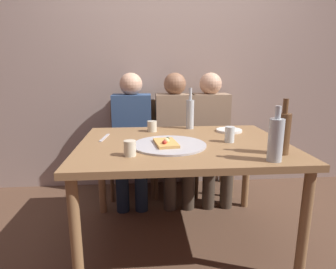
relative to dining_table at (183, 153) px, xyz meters
name	(u,v)px	position (x,y,z in m)	size (l,w,h in m)	color
ground_plane	(182,239)	(0.00, 0.00, -0.65)	(8.00, 8.00, 0.00)	#513828
back_wall	(169,59)	(0.00, 1.11, 0.65)	(6.00, 0.10, 2.60)	gray
dining_table	(183,153)	(0.00, 0.00, 0.00)	(1.37, 1.04, 0.73)	olive
pizza_tray	(169,145)	(-0.10, -0.08, 0.08)	(0.47, 0.47, 0.01)	#ADADB2
pizza_slice_last	(166,143)	(-0.12, -0.09, 0.10)	(0.16, 0.24, 0.05)	tan
wine_bottle	(276,139)	(0.43, -0.43, 0.19)	(0.08, 0.08, 0.29)	#B2BCC1
beer_bottle	(283,133)	(0.53, -0.30, 0.20)	(0.08, 0.08, 0.32)	brown
water_bottle	(190,113)	(0.11, 0.43, 0.20)	(0.06, 0.06, 0.33)	#B2BCC1
tumbler_near	(230,134)	(0.31, -0.02, 0.13)	(0.06, 0.06, 0.10)	silver
tumbler_far	(130,148)	(-0.34, -0.27, 0.12)	(0.07, 0.07, 0.09)	beige
wine_glass	(152,126)	(-0.20, 0.34, 0.12)	(0.07, 0.07, 0.08)	beige
plate_stack	(229,130)	(0.40, 0.30, 0.08)	(0.20, 0.20, 0.02)	white
table_knife	(104,138)	(-0.54, 0.16, 0.08)	(0.22, 0.02, 0.01)	#B7B7BC
chair_left	(133,140)	(-0.37, 0.92, -0.14)	(0.44, 0.44, 0.90)	brown
chair_middle	(174,139)	(0.03, 0.92, -0.14)	(0.44, 0.44, 0.90)	brown
chair_right	(207,139)	(0.37, 0.92, -0.14)	(0.44, 0.44, 0.90)	brown
guest_in_sweater	(132,131)	(-0.37, 0.77, -0.01)	(0.36, 0.56, 1.17)	navy
guest_in_beanie	(176,130)	(0.03, 0.77, -0.01)	(0.36, 0.56, 1.17)	#937A60
guest_by_wall	(211,130)	(0.37, 0.77, -0.01)	(0.36, 0.56, 1.17)	#937A60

